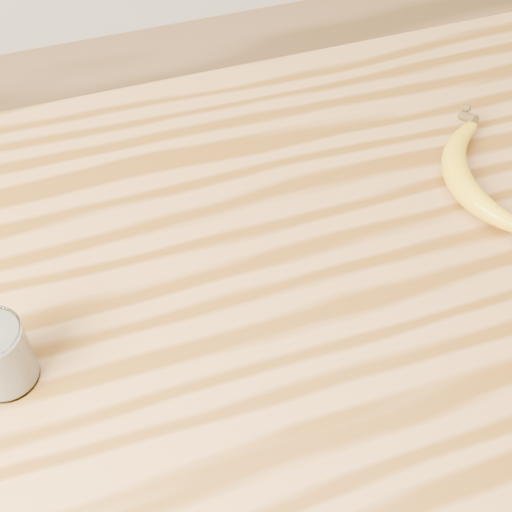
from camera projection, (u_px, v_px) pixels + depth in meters
name	position (u px, v px, depth m)	size (l,w,h in m)	color
table	(266.00, 315.00, 1.00)	(1.20, 0.80, 0.90)	#A46E3B
banana	(457.00, 178.00, 0.96)	(0.11, 0.30, 0.04)	gold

